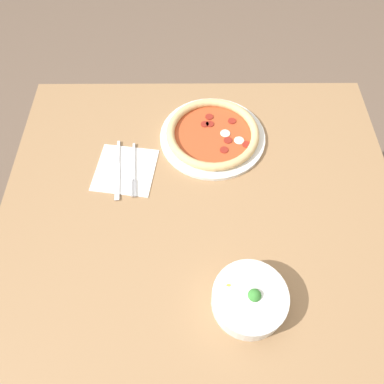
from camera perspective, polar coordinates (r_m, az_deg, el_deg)
The scene contains 7 objects.
ground_plane at distance 1.75m, azimuth 0.83°, elevation -14.06°, with size 8.00×8.00×0.00m, color brown.
dining_table at distance 1.16m, azimuth 1.21°, elevation -4.02°, with size 1.15×0.99×0.74m.
pizza at distance 1.21m, azimuth 3.18°, elevation 8.76°, with size 0.34×0.34×0.04m.
bowl at distance 0.93m, azimuth 8.75°, elevation -15.75°, with size 0.18×0.18×0.08m.
napkin at distance 1.15m, azimuth -10.13°, elevation 3.35°, with size 0.20×0.20×0.00m.
fork at distance 1.15m, azimuth -8.85°, elevation 3.57°, with size 0.03×0.20×0.00m.
knife at distance 1.16m, azimuth -11.22°, elevation 3.82°, with size 0.03×0.22×0.01m.
Camera 1 is at (0.03, 0.56, 1.66)m, focal length 35.00 mm.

